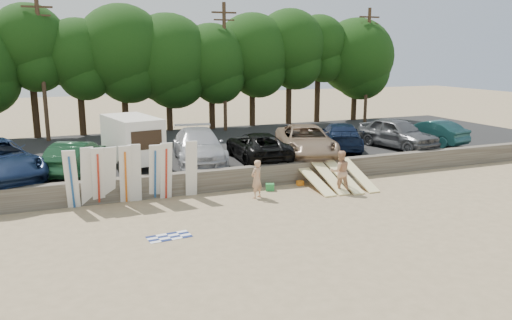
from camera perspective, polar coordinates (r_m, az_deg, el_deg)
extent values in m
plane|color=tan|center=(21.53, 4.93, -4.76)|extent=(120.00, 120.00, 0.00)
cube|color=#6B6356|center=(24.02, 1.75, -1.70)|extent=(44.00, 0.50, 1.00)
cube|color=#282828|center=(30.91, -3.81, 1.12)|extent=(44.00, 14.50, 0.70)
cylinder|color=#382616|center=(36.16, -23.95, 5.69)|extent=(0.44, 0.44, 4.26)
sphere|color=#1E4212|center=(36.01, -24.53, 12.27)|extent=(4.82, 4.82, 4.82)
cylinder|color=#382616|center=(36.20, -19.31, 5.60)|extent=(0.44, 0.44, 3.69)
sphere|color=#1E4212|center=(36.01, -19.72, 11.30)|extent=(4.80, 4.80, 4.80)
cylinder|color=#382616|center=(36.42, -14.74, 6.08)|extent=(0.44, 0.44, 3.89)
sphere|color=#1E4212|center=(36.25, -15.07, 12.06)|extent=(6.20, 6.20, 6.20)
cylinder|color=#382616|center=(36.96, -9.89, 6.07)|extent=(0.44, 0.44, 3.49)
sphere|color=#1E4212|center=(36.76, -10.08, 11.37)|extent=(6.33, 6.33, 6.33)
cylinder|color=#382616|center=(37.39, -5.06, 6.19)|extent=(0.44, 0.44, 3.39)
sphere|color=#1E4212|center=(37.19, -5.15, 11.27)|extent=(5.34, 5.34, 5.34)
cylinder|color=#382616|center=(38.79, -0.43, 6.76)|extent=(0.44, 0.44, 3.81)
sphere|color=#1E4212|center=(38.62, -0.44, 12.27)|extent=(5.79, 5.79, 5.79)
cylinder|color=#382616|center=(39.85, 3.77, 7.15)|extent=(0.44, 0.44, 4.18)
sphere|color=#1E4212|center=(39.71, 3.85, 13.03)|extent=(5.46, 5.46, 5.46)
cylinder|color=#382616|center=(41.17, 7.02, 7.31)|extent=(0.44, 0.44, 4.28)
sphere|color=#1E4212|center=(41.04, 7.17, 13.15)|extent=(4.42, 4.42, 4.42)
cylinder|color=#382616|center=(43.00, 11.15, 6.90)|extent=(0.44, 0.44, 3.56)
sphere|color=#1E4212|center=(42.84, 11.34, 11.54)|extent=(6.24, 6.24, 6.24)
cylinder|color=#473321|center=(34.40, -23.22, 9.44)|extent=(0.26, 0.26, 9.00)
cube|color=#473321|center=(34.49, -23.76, 15.74)|extent=(1.80, 0.12, 0.12)
cube|color=#473321|center=(34.45, -23.69, 14.92)|extent=(1.50, 0.10, 0.10)
cylinder|color=#473321|center=(36.21, -3.60, 10.47)|extent=(0.26, 0.26, 9.00)
cube|color=#473321|center=(36.30, -3.68, 16.47)|extent=(1.80, 0.12, 0.12)
cube|color=#473321|center=(36.26, -3.67, 15.69)|extent=(1.50, 0.10, 0.10)
cylinder|color=#473321|center=(41.55, 12.59, 10.42)|extent=(0.26, 0.26, 9.00)
cube|color=#473321|center=(41.63, 12.84, 15.65)|extent=(1.80, 0.12, 0.12)
cube|color=#473321|center=(41.60, 12.81, 14.96)|extent=(1.50, 0.10, 0.10)
cube|color=white|center=(25.37, -13.97, 2.42)|extent=(2.70, 4.22, 2.15)
cube|color=black|center=(23.51, -12.37, 2.23)|extent=(1.44, 0.33, 0.88)
cylinder|color=black|center=(24.07, -15.11, -0.81)|extent=(0.32, 0.67, 0.64)
cylinder|color=black|center=(24.77, -10.62, -0.24)|extent=(0.32, 0.67, 0.64)
cylinder|color=black|center=(26.45, -16.86, 0.23)|extent=(0.32, 0.67, 0.64)
cylinder|color=black|center=(27.08, -12.71, 0.73)|extent=(0.32, 0.67, 0.64)
imported|color=#153B21|center=(24.86, -19.83, 0.32)|extent=(3.32, 4.87, 1.52)
imported|color=#B3B3B9|center=(25.85, -6.57, 1.60)|extent=(3.18, 6.12, 1.70)
imported|color=black|center=(26.28, 0.18, 1.60)|extent=(2.83, 5.45, 1.47)
imported|color=#977B60|center=(27.27, 5.70, 2.16)|extent=(4.50, 6.64, 1.69)
imported|color=#0D1832|center=(29.65, 9.60, 2.71)|extent=(4.14, 5.75, 1.55)
imported|color=#535559|center=(30.76, 15.85, 2.97)|extent=(3.00, 5.48, 1.77)
imported|color=#173F40|center=(32.83, 19.39, 3.04)|extent=(2.54, 4.73, 1.48)
cube|color=silver|center=(21.36, -20.34, -2.11)|extent=(0.59, 0.80, 2.52)
cube|color=silver|center=(21.54, -18.73, -1.84)|extent=(0.59, 0.66, 2.56)
cube|color=silver|center=(21.51, -17.58, -1.82)|extent=(0.52, 0.75, 2.53)
cube|color=silver|center=(21.60, -16.39, -1.70)|extent=(0.62, 0.84, 2.52)
cube|color=silver|center=(21.56, -14.68, -1.59)|extent=(0.53, 0.69, 2.54)
cube|color=silver|center=(21.62, -13.66, -1.47)|extent=(0.53, 0.58, 2.56)
cube|color=silver|center=(21.74, -11.47, -1.37)|extent=(0.52, 0.82, 2.51)
cube|color=silver|center=(21.77, -10.24, -1.24)|extent=(0.50, 0.61, 2.55)
cube|color=silver|center=(22.02, -7.40, -0.98)|extent=(0.57, 0.65, 2.56)
cube|color=#FFECA0|center=(23.45, 6.82, -2.37)|extent=(0.56, 2.93, 0.80)
cube|color=#FFECA0|center=(23.71, 8.36, -1.91)|extent=(0.56, 2.85, 1.08)
cube|color=#FFECA0|center=(23.94, 9.96, -1.88)|extent=(0.56, 2.86, 1.03)
cube|color=#FFECA0|center=(24.34, 11.59, -1.64)|extent=(0.56, 2.84, 1.09)
imported|color=tan|center=(21.78, 0.07, -2.19)|extent=(0.74, 0.65, 1.70)
imported|color=tan|center=(22.96, 9.60, -1.31)|extent=(1.09, 0.94, 1.94)
cube|color=#268D3E|center=(23.11, 1.60, -3.12)|extent=(0.46, 0.41, 0.32)
cube|color=orange|center=(24.11, 5.06, -2.64)|extent=(0.30, 0.25, 0.22)
plane|color=white|center=(17.74, -9.90, -8.63)|extent=(1.64, 1.64, 0.00)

